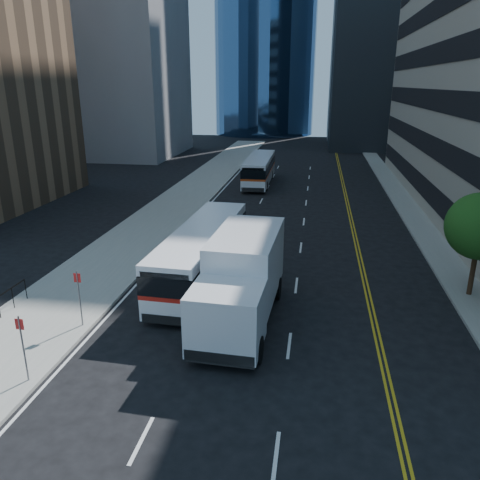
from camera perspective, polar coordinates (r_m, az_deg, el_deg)
The scene contains 8 objects.
ground at distance 17.79m, azimuth 3.92°, elevation -15.88°, with size 160.00×160.00×0.00m, color black.
sidewalk_west at distance 42.51m, azimuth -7.01°, elevation 4.88°, with size 5.00×90.00×0.15m, color gray.
sidewalk_east at distance 41.60m, azimuth 19.82°, elevation 3.60°, with size 2.00×90.00×0.15m, color gray.
midrise_west at distance 73.12m, azimuth -15.69°, elevation 23.82°, with size 18.00×18.00×35.00m, color gray.
street_tree at distance 24.78m, azimuth 27.25°, elevation 1.48°, with size 3.20×3.20×5.10m.
bus_front at distance 24.76m, azimuth -4.61°, elevation -1.47°, with size 2.93×11.35×2.90m.
bus_rear at distance 49.35m, azimuth 2.37°, elevation 8.64°, with size 2.50×10.90×2.80m.
box_truck at distance 20.26m, azimuth 0.20°, elevation -4.83°, with size 3.09×8.06×3.80m.
Camera 1 is at (1.20, -14.62, 10.07)m, focal length 35.00 mm.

